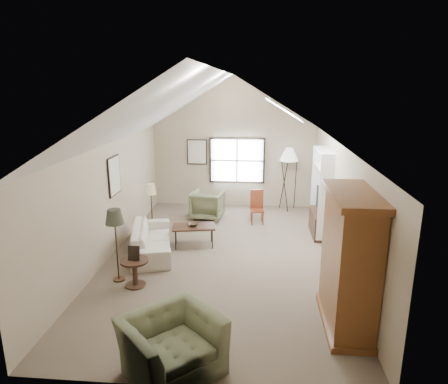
# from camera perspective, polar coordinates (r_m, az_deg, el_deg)

# --- Properties ---
(room_shell) EXTENTS (5.01, 8.01, 4.00)m
(room_shell) POSITION_cam_1_polar(r_m,az_deg,el_deg) (8.25, -0.24, 11.46)
(room_shell) COLOR #746453
(room_shell) RESTS_ON ground
(window) EXTENTS (1.72, 0.08, 1.42)m
(window) POSITION_cam_1_polar(r_m,az_deg,el_deg) (12.39, 1.87, 4.52)
(window) COLOR black
(window) RESTS_ON room_shell
(skylight) EXTENTS (0.80, 1.20, 0.52)m
(skylight) POSITION_cam_1_polar(r_m,az_deg,el_deg) (9.13, 8.61, 11.74)
(skylight) COLOR white
(skylight) RESTS_ON room_shell
(wall_art) EXTENTS (1.97, 3.71, 0.88)m
(wall_art) POSITION_cam_1_polar(r_m,az_deg,el_deg) (10.66, -9.42, 4.09)
(wall_art) COLOR black
(wall_art) RESTS_ON room_shell
(armoire) EXTENTS (0.60, 1.50, 2.20)m
(armoire) POSITION_cam_1_polar(r_m,az_deg,el_deg) (6.54, 17.45, -9.42)
(armoire) COLOR brown
(armoire) RESTS_ON ground
(tv_alcove) EXTENTS (0.32, 1.30, 2.10)m
(tv_alcove) POSITION_cam_1_polar(r_m,az_deg,el_deg) (10.26, 13.72, 0.11)
(tv_alcove) COLOR white
(tv_alcove) RESTS_ON ground
(media_console) EXTENTS (0.34, 1.18, 0.60)m
(media_console) POSITION_cam_1_polar(r_m,az_deg,el_deg) (10.51, 13.32, -4.37)
(media_console) COLOR #382316
(media_console) RESTS_ON ground
(tv_panel) EXTENTS (0.05, 0.90, 0.55)m
(tv_panel) POSITION_cam_1_polar(r_m,az_deg,el_deg) (10.32, 13.53, -1.12)
(tv_panel) COLOR black
(tv_panel) RESTS_ON media_console
(sofa) EXTENTS (1.31, 2.27, 0.62)m
(sofa) POSITION_cam_1_polar(r_m,az_deg,el_deg) (9.33, -10.30, -6.64)
(sofa) COLOR beige
(sofa) RESTS_ON ground
(armchair_near) EXTENTS (1.61, 1.60, 0.79)m
(armchair_near) POSITION_cam_1_polar(r_m,az_deg,el_deg) (5.71, -7.49, -20.85)
(armchair_near) COLOR #5E6748
(armchair_near) RESTS_ON ground
(armchair_far) EXTENTS (0.97, 0.99, 0.80)m
(armchair_far) POSITION_cam_1_polar(r_m,az_deg,el_deg) (11.44, -2.37, -1.82)
(armchair_far) COLOR #5A5F42
(armchair_far) RESTS_ON ground
(coffee_table) EXTENTS (1.08, 0.72, 0.51)m
(coffee_table) POSITION_cam_1_polar(r_m,az_deg,el_deg) (9.56, -4.33, -6.27)
(coffee_table) COLOR #392417
(coffee_table) RESTS_ON ground
(bowl) EXTENTS (0.28, 0.28, 0.06)m
(bowl) POSITION_cam_1_polar(r_m,az_deg,el_deg) (9.46, -4.37, -4.67)
(bowl) COLOR #352016
(bowl) RESTS_ON coffee_table
(side_table) EXTENTS (0.65, 0.65, 0.54)m
(side_table) POSITION_cam_1_polar(r_m,az_deg,el_deg) (7.93, -12.59, -11.22)
(side_table) COLOR #321A14
(side_table) RESTS_ON ground
(side_chair) EXTENTS (0.39, 0.39, 0.93)m
(side_chair) POSITION_cam_1_polar(r_m,az_deg,el_deg) (11.01, 4.77, -2.20)
(side_chair) COLOR brown
(side_chair) RESTS_ON ground
(tripod_lamp) EXTENTS (0.67, 0.67, 1.95)m
(tripod_lamp) POSITION_cam_1_polar(r_m,az_deg,el_deg) (12.21, 9.16, 1.90)
(tripod_lamp) COLOR white
(tripod_lamp) RESTS_ON ground
(dark_lamp) EXTENTS (0.43, 0.43, 1.49)m
(dark_lamp) POSITION_cam_1_polar(r_m,az_deg,el_deg) (8.03, -15.11, -7.30)
(dark_lamp) COLOR #272B1E
(dark_lamp) RESTS_ON ground
(tan_lamp) EXTENTS (0.32, 0.32, 1.34)m
(tan_lamp) POSITION_cam_1_polar(r_m,az_deg,el_deg) (10.38, -10.29, -2.29)
(tan_lamp) COLOR tan
(tan_lamp) RESTS_ON ground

